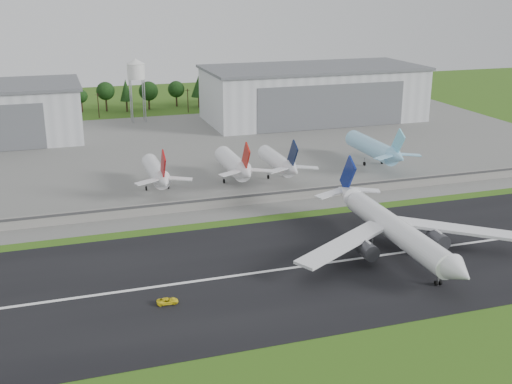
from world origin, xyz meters
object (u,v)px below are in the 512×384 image
object	(u,v)px
main_airliner	(397,236)
parked_jet_red_a	(157,173)
ground_vehicle	(167,301)
parked_jet_skyblue	(376,149)
parked_jet_navy	(280,162)
parked_jet_red_b	(235,165)

from	to	relation	value
main_airliner	parked_jet_red_a	world-z (taller)	main_airliner
ground_vehicle	parked_jet_red_a	xyz separation A→B (m)	(10.82, 74.88, 5.26)
main_airliner	ground_vehicle	size ratio (longest dim) A/B	13.42
parked_jet_skyblue	parked_jet_navy	bearing A→B (deg)	-172.41
parked_jet_navy	ground_vehicle	bearing A→B (deg)	-124.50
main_airliner	parked_jet_skyblue	bearing A→B (deg)	-113.30
ground_vehicle	main_airliner	bearing A→B (deg)	-79.93
main_airliner	parked_jet_skyblue	distance (m)	79.12
parked_jet_red_a	parked_jet_skyblue	world-z (taller)	parked_jet_skyblue
parked_jet_red_b	parked_jet_navy	size ratio (longest dim) A/B	1.00
main_airliner	parked_jet_navy	world-z (taller)	main_airliner
main_airliner	ground_vehicle	distance (m)	57.59
parked_jet_red_a	parked_jet_skyblue	bearing A→B (deg)	3.68
parked_jet_red_a	parked_jet_red_b	distance (m)	25.35
parked_jet_red_b	parked_jet_skyblue	xyz separation A→B (m)	(53.42, 5.02, 0.07)
ground_vehicle	parked_jet_skyblue	world-z (taller)	parked_jet_skyblue
parked_jet_navy	parked_jet_skyblue	world-z (taller)	parked_jet_skyblue
main_airliner	parked_jet_red_b	size ratio (longest dim) A/B	1.89
parked_jet_navy	parked_jet_red_a	bearing A→B (deg)	179.98
parked_jet_navy	parked_jet_red_b	bearing A→B (deg)	179.77
parked_jet_red_b	parked_jet_navy	xyz separation A→B (m)	(15.28, -0.06, -0.36)
parked_jet_red_b	parked_jet_red_a	bearing A→B (deg)	-179.89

